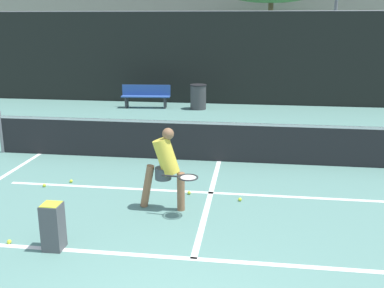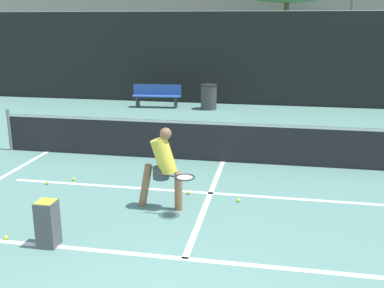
% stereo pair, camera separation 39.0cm
% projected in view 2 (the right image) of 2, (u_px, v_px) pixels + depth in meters
% --- Properties ---
extents(court_baseline_near, '(11.00, 0.10, 0.01)m').
position_uv_depth(court_baseline_near, '(185.00, 259.00, 6.31)').
color(court_baseline_near, white).
rests_on(court_baseline_near, ground).
extents(court_service_line, '(8.25, 0.10, 0.01)m').
position_uv_depth(court_service_line, '(210.00, 193.00, 8.71)').
color(court_service_line, white).
rests_on(court_service_line, ground).
extents(court_center_mark, '(0.10, 4.58, 0.01)m').
position_uv_depth(court_center_mark, '(209.00, 198.00, 8.48)').
color(court_center_mark, white).
rests_on(court_center_mark, ground).
extents(net, '(11.09, 0.09, 1.07)m').
position_uv_depth(net, '(223.00, 141.00, 10.52)').
color(net, slate).
rests_on(net, ground).
extents(fence_back, '(24.00, 0.06, 3.58)m').
position_uv_depth(fence_back, '(247.00, 59.00, 17.40)').
color(fence_back, black).
rests_on(fence_back, ground).
extents(player_practicing, '(1.12, 0.62, 1.48)m').
position_uv_depth(player_practicing, '(163.00, 165.00, 7.81)').
color(player_practicing, '#8C6042').
rests_on(player_practicing, ground).
extents(tennis_ball_scattered_0, '(0.07, 0.07, 0.07)m').
position_uv_depth(tennis_ball_scattered_0, '(149.00, 174.00, 9.71)').
color(tennis_ball_scattered_0, '#D1E033').
rests_on(tennis_ball_scattered_0, ground).
extents(tennis_ball_scattered_1, '(0.07, 0.07, 0.07)m').
position_uv_depth(tennis_ball_scattered_1, '(74.00, 179.00, 9.38)').
color(tennis_ball_scattered_1, '#D1E033').
rests_on(tennis_ball_scattered_1, ground).
extents(tennis_ball_scattered_2, '(0.07, 0.07, 0.07)m').
position_uv_depth(tennis_ball_scattered_2, '(239.00, 200.00, 8.28)').
color(tennis_ball_scattered_2, '#D1E033').
rests_on(tennis_ball_scattered_2, ground).
extents(tennis_ball_scattered_3, '(0.07, 0.07, 0.07)m').
position_uv_depth(tennis_ball_scattered_3, '(189.00, 193.00, 8.65)').
color(tennis_ball_scattered_3, '#D1E033').
rests_on(tennis_ball_scattered_3, ground).
extents(tennis_ball_scattered_4, '(0.07, 0.07, 0.07)m').
position_uv_depth(tennis_ball_scattered_4, '(47.00, 183.00, 9.17)').
color(tennis_ball_scattered_4, '#D1E033').
rests_on(tennis_ball_scattered_4, ground).
extents(tennis_ball_scattered_5, '(0.07, 0.07, 0.07)m').
position_uv_depth(tennis_ball_scattered_5, '(6.00, 238.00, 6.86)').
color(tennis_ball_scattered_5, '#D1E033').
rests_on(tennis_ball_scattered_5, ground).
extents(ball_hopper, '(0.28, 0.28, 0.71)m').
position_uv_depth(ball_hopper, '(48.00, 223.00, 6.60)').
color(ball_hopper, '#4C4C51').
rests_on(ball_hopper, ground).
extents(courtside_bench, '(1.87, 0.53, 0.86)m').
position_uv_depth(courtside_bench, '(157.00, 95.00, 17.15)').
color(courtside_bench, '#2D519E').
rests_on(courtside_bench, ground).
extents(trash_bin, '(0.62, 0.62, 0.92)m').
position_uv_depth(trash_bin, '(209.00, 97.00, 16.79)').
color(trash_bin, '#3F3F42').
rests_on(trash_bin, ground).
extents(parked_car, '(1.68, 4.46, 1.48)m').
position_uv_depth(parked_car, '(167.00, 75.00, 21.94)').
color(parked_car, black).
rests_on(parked_car, ground).
extents(building_far, '(36.00, 2.40, 5.59)m').
position_uv_depth(building_far, '(261.00, 27.00, 29.51)').
color(building_far, gray).
rests_on(building_far, ground).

